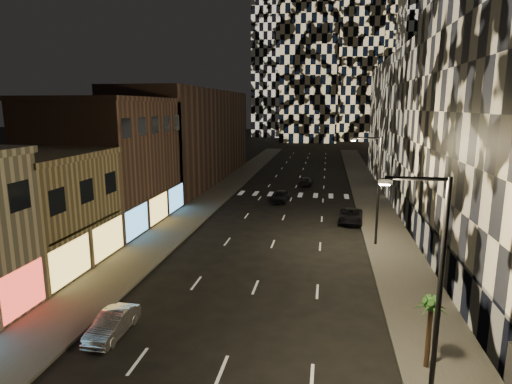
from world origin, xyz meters
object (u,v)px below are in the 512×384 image
(car_dark_oncoming, at_px, (306,181))
(car_dark_rightlane, at_px, (351,216))
(streetlight_near, at_px, (434,278))
(streetlight_far, at_px, (376,183))
(car_silver_parked, at_px, (112,324))
(palm_tree, at_px, (431,310))
(car_dark_midlane, at_px, (281,196))

(car_dark_oncoming, xyz_separation_m, car_dark_rightlane, (5.54, -20.25, 0.09))
(streetlight_near, height_order, streetlight_far, same)
(streetlight_far, bearing_deg, car_dark_rightlane, 101.70)
(car_silver_parked, bearing_deg, palm_tree, 0.04)
(car_dark_rightlane, bearing_deg, streetlight_near, -82.65)
(streetlight_near, distance_m, car_silver_parked, 15.61)
(car_dark_midlane, relative_size, car_dark_rightlane, 0.86)
(car_dark_rightlane, distance_m, palm_tree, 24.72)
(streetlight_far, relative_size, car_dark_oncoming, 2.20)
(streetlight_near, height_order, car_dark_oncoming, streetlight_near)
(streetlight_far, bearing_deg, car_dark_oncoming, 104.38)
(streetlight_far, height_order, car_dark_midlane, streetlight_far)
(streetlight_near, bearing_deg, streetlight_far, 90.00)
(streetlight_near, bearing_deg, car_dark_midlane, 105.01)
(car_dark_midlane, relative_size, car_dark_oncoming, 1.04)
(car_silver_parked, height_order, car_dark_midlane, car_dark_midlane)
(car_dark_rightlane, xyz_separation_m, palm_tree, (2.11, -24.54, 2.21))
(streetlight_near, relative_size, car_dark_oncoming, 2.20)
(car_dark_midlane, height_order, car_dark_oncoming, car_dark_midlane)
(car_silver_parked, distance_m, car_dark_rightlane, 27.49)
(streetlight_near, height_order, car_silver_parked, streetlight_near)
(streetlight_near, relative_size, car_dark_midlane, 2.11)
(car_dark_oncoming, bearing_deg, palm_tree, 103.44)
(streetlight_far, relative_size, car_silver_parked, 2.37)
(car_dark_midlane, xyz_separation_m, palm_tree, (10.13, -32.83, 2.16))
(streetlight_far, distance_m, palm_tree, 17.64)
(car_dark_midlane, xyz_separation_m, car_dark_rightlane, (8.02, -8.30, -0.04))
(palm_tree, bearing_deg, streetlight_far, 92.12)
(car_silver_parked, xyz_separation_m, car_dark_midlane, (5.10, 32.45, 0.10))
(car_dark_oncoming, distance_m, palm_tree, 45.49)
(car_dark_rightlane, bearing_deg, car_silver_parked, -114.26)
(streetlight_near, xyz_separation_m, palm_tree, (0.65, 2.55, -2.46))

